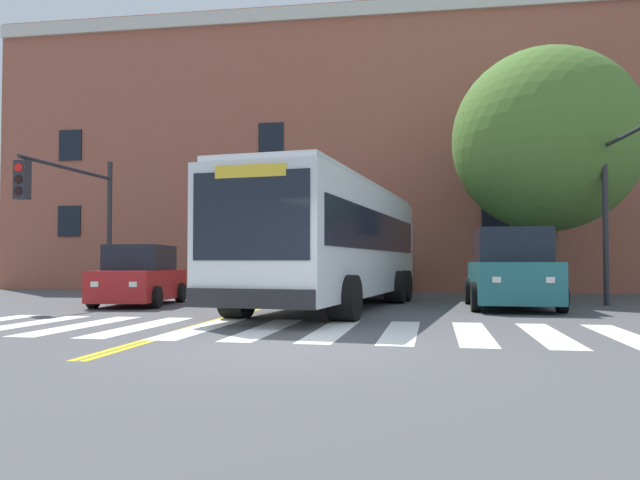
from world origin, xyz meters
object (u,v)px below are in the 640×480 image
(car_red_near_lane, at_px, (140,277))
(car_navy_behind_bus, at_px, (372,273))
(traffic_light_far_corner, at_px, (73,202))
(car_teal_far_lane, at_px, (510,271))
(street_tree_curbside_large, at_px, (547,141))
(city_bus, at_px, (333,242))
(traffic_light_near_corner, at_px, (625,182))

(car_red_near_lane, height_order, car_navy_behind_bus, car_navy_behind_bus)
(traffic_light_far_corner, bearing_deg, car_teal_far_lane, 3.33)
(car_navy_behind_bus, xyz_separation_m, street_tree_curbside_large, (6.07, -3.34, 4.48))
(car_teal_far_lane, distance_m, car_navy_behind_bus, 8.52)
(car_teal_far_lane, xyz_separation_m, traffic_light_far_corner, (-12.47, -0.73, 1.99))
(traffic_light_far_corner, bearing_deg, city_bus, -0.75)
(city_bus, distance_m, car_navy_behind_bus, 8.25)
(traffic_light_near_corner, xyz_separation_m, traffic_light_far_corner, (-15.44, -0.74, -0.37))
(car_red_near_lane, distance_m, traffic_light_far_corner, 2.98)
(city_bus, relative_size, traffic_light_far_corner, 2.52)
(car_teal_far_lane, distance_m, traffic_light_far_corner, 12.65)
(traffic_light_near_corner, relative_size, traffic_light_far_corner, 1.09)
(city_bus, bearing_deg, traffic_light_far_corner, 179.25)
(car_red_near_lane, distance_m, traffic_light_near_corner, 13.70)
(street_tree_curbside_large, bearing_deg, traffic_light_near_corner, -73.21)
(car_red_near_lane, distance_m, street_tree_curbside_large, 13.79)
(city_bus, relative_size, car_red_near_lane, 2.74)
(car_teal_far_lane, bearing_deg, car_navy_behind_bus, 120.36)
(car_red_near_lane, height_order, traffic_light_far_corner, traffic_light_far_corner)
(car_navy_behind_bus, relative_size, traffic_light_near_corner, 0.89)
(city_bus, relative_size, street_tree_curbside_large, 1.38)
(city_bus, distance_m, traffic_light_far_corner, 7.81)
(city_bus, xyz_separation_m, traffic_light_far_corner, (-7.72, 0.10, 1.21))
(traffic_light_far_corner, bearing_deg, street_tree_curbside_large, 18.39)
(car_navy_behind_bus, xyz_separation_m, traffic_light_far_corner, (-8.16, -8.08, 2.20))
(car_teal_far_lane, bearing_deg, traffic_light_far_corner, -176.67)
(car_teal_far_lane, height_order, car_navy_behind_bus, car_teal_far_lane)
(car_navy_behind_bus, distance_m, traffic_light_near_corner, 10.65)
(traffic_light_far_corner, xyz_separation_m, street_tree_curbside_large, (14.24, 4.73, 2.28))
(car_teal_far_lane, relative_size, traffic_light_near_corner, 0.97)
(car_teal_far_lane, bearing_deg, city_bus, -170.13)
(car_red_near_lane, height_order, traffic_light_near_corner, traffic_light_near_corner)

